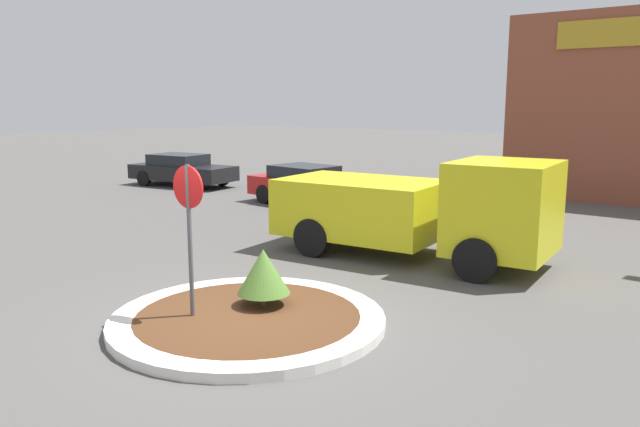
{
  "coord_description": "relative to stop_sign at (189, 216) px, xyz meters",
  "views": [
    {
      "loc": [
        6.58,
        -6.66,
        3.44
      ],
      "look_at": [
        -0.4,
        2.35,
        1.38
      ],
      "focal_mm": 35.0,
      "sensor_mm": 36.0,
      "label": 1
    }
  ],
  "objects": [
    {
      "name": "parked_sedan_red",
      "position": [
        -5.75,
        10.0,
        -1.04
      ],
      "size": [
        4.35,
        2.15,
        1.32
      ],
      "rotation": [
        0.0,
        0.0,
        -0.09
      ],
      "color": "#B21919",
      "rests_on": "ground_plane"
    },
    {
      "name": "ground_plane",
      "position": [
        0.66,
        0.55,
        -1.72
      ],
      "size": [
        120.0,
        120.0,
        0.0
      ],
      "primitive_type": "plane",
      "color": "#514F4C"
    },
    {
      "name": "utility_truck",
      "position": [
        0.71,
        5.8,
        -0.59
      ],
      "size": [
        6.22,
        2.83,
        2.25
      ],
      "rotation": [
        0.0,
        0.0,
        0.09
      ],
      "color": "gold",
      "rests_on": "ground_plane"
    },
    {
      "name": "stop_sign",
      "position": [
        0.0,
        0.0,
        0.0
      ],
      "size": [
        0.65,
        0.07,
        2.51
      ],
      "color": "#4C4C51",
      "rests_on": "ground_plane"
    },
    {
      "name": "parked_sedan_black",
      "position": [
        -12.82,
        10.54,
        -1.05
      ],
      "size": [
        4.66,
        2.34,
        1.3
      ],
      "rotation": [
        0.0,
        0.0,
        0.14
      ],
      "color": "black",
      "rests_on": "ground_plane"
    },
    {
      "name": "island_shrub",
      "position": [
        0.54,
        1.04,
        -1.0
      ],
      "size": [
        0.86,
        0.86,
        0.94
      ],
      "color": "brown",
      "rests_on": "traffic_island"
    },
    {
      "name": "traffic_island",
      "position": [
        0.66,
        0.55,
        -1.64
      ],
      "size": [
        4.28,
        4.28,
        0.15
      ],
      "color": "silver",
      "rests_on": "ground_plane"
    }
  ]
}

